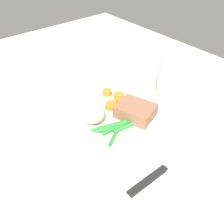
# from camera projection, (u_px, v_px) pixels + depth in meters

# --- Properties ---
(dining_table) EXTENTS (1.20, 0.90, 0.02)m
(dining_table) POSITION_uv_depth(u_px,v_px,m) (114.00, 117.00, 0.60)
(dining_table) COLOR beige
(dining_table) RESTS_ON ground
(dinner_plate) EXTENTS (0.24, 0.24, 0.02)m
(dinner_plate) POSITION_uv_depth(u_px,v_px,m) (112.00, 118.00, 0.57)
(dinner_plate) COLOR white
(dinner_plate) RESTS_ON dining_table
(meat_portion) EXTENTS (0.09, 0.08, 0.03)m
(meat_portion) POSITION_uv_depth(u_px,v_px,m) (135.00, 111.00, 0.56)
(meat_portion) COLOR #936047
(meat_portion) RESTS_ON dinner_plate
(mashed_potatoes) EXTENTS (0.07, 0.06, 0.04)m
(mashed_potatoes) POSITION_uv_depth(u_px,v_px,m) (89.00, 111.00, 0.54)
(mashed_potatoes) COLOR beige
(mashed_potatoes) RESTS_ON dinner_plate
(carrot_slices) EXTENTS (0.07, 0.06, 0.01)m
(carrot_slices) POSITION_uv_depth(u_px,v_px,m) (113.00, 99.00, 0.60)
(carrot_slices) COLOR orange
(carrot_slices) RESTS_ON dinner_plate
(green_beans) EXTENTS (0.06, 0.09, 0.01)m
(green_beans) POSITION_uv_depth(u_px,v_px,m) (116.00, 128.00, 0.53)
(green_beans) COLOR #2D8C38
(green_beans) RESTS_ON dinner_plate
(fork) EXTENTS (0.01, 0.17, 0.00)m
(fork) POSITION_uv_depth(u_px,v_px,m) (69.00, 88.00, 0.68)
(fork) COLOR silver
(fork) RESTS_ON dining_table
(knife) EXTENTS (0.02, 0.21, 0.01)m
(knife) POSITION_uv_depth(u_px,v_px,m) (168.00, 166.00, 0.47)
(knife) COLOR black
(knife) RESTS_ON dining_table
(water_glass) EXTENTS (0.08, 0.08, 0.10)m
(water_glass) POSITION_uv_depth(u_px,v_px,m) (174.00, 80.00, 0.63)
(water_glass) COLOR silver
(water_glass) RESTS_ON dining_table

